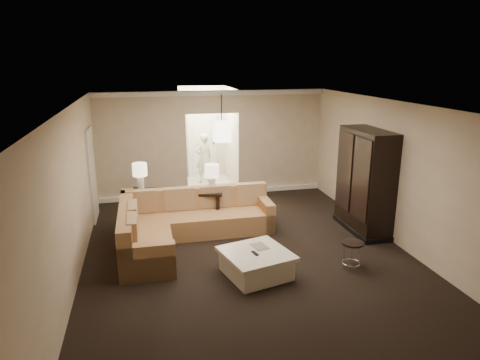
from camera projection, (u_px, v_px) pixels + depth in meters
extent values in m
plane|color=black|center=(250.00, 258.00, 7.96)|extent=(8.00, 8.00, 0.00)
cube|color=#BCA98E|center=(213.00, 144.00, 11.33)|extent=(6.00, 0.04, 2.80)
cube|color=#BCA98E|center=(361.00, 310.00, 3.83)|extent=(6.00, 0.04, 2.80)
cube|color=#BCA98E|center=(71.00, 198.00, 6.93)|extent=(0.04, 8.00, 2.80)
cube|color=#BCA98E|center=(401.00, 176.00, 8.23)|extent=(0.04, 8.00, 2.80)
cube|color=white|center=(251.00, 106.00, 7.20)|extent=(6.00, 8.00, 0.02)
cube|color=white|center=(212.00, 93.00, 10.92)|extent=(6.00, 0.10, 0.12)
cube|color=white|center=(214.00, 193.00, 11.65)|extent=(6.00, 0.10, 0.12)
cube|color=silver|center=(92.00, 175.00, 9.65)|extent=(0.05, 0.90, 2.10)
cube|color=silver|center=(208.00, 184.00, 12.65)|extent=(1.40, 2.00, 0.01)
cube|color=beige|center=(183.00, 138.00, 12.11)|extent=(0.04, 2.00, 2.80)
cube|color=beige|center=(231.00, 137.00, 12.42)|extent=(0.04, 2.00, 2.80)
cube|color=beige|center=(202.00, 132.00, 13.20)|extent=(1.40, 0.04, 2.80)
cube|color=silver|center=(203.00, 143.00, 13.27)|extent=(0.90, 0.05, 2.10)
cube|color=brown|center=(199.00, 223.00, 9.06)|extent=(3.13, 0.95, 0.44)
cube|color=brown|center=(147.00, 252.00, 7.70)|extent=(0.94, 1.46, 0.44)
cube|color=brown|center=(196.00, 198.00, 9.25)|extent=(3.13, 0.26, 0.48)
cube|color=brown|center=(126.00, 219.00, 7.99)|extent=(0.26, 2.50, 0.48)
cube|color=brown|center=(265.00, 213.00, 9.34)|extent=(0.21, 0.94, 0.65)
cube|color=brown|center=(147.00, 262.00, 7.08)|extent=(0.94, 0.21, 0.65)
cube|color=#90734D|center=(142.00, 201.00, 8.95)|extent=(0.65, 0.17, 0.48)
cube|color=#90734D|center=(179.00, 199.00, 9.12)|extent=(0.65, 0.17, 0.48)
cube|color=#90734D|center=(215.00, 196.00, 9.29)|extent=(0.65, 0.17, 0.48)
cube|color=#90734D|center=(250.00, 194.00, 9.46)|extent=(0.65, 0.17, 0.48)
cube|color=#90734D|center=(133.00, 216.00, 8.11)|extent=(0.17, 0.63, 0.48)
cube|color=#90734D|center=(133.00, 230.00, 7.42)|extent=(0.17, 0.63, 0.48)
cube|color=white|center=(256.00, 265.00, 7.29)|extent=(1.16, 1.16, 0.36)
cube|color=white|center=(256.00, 254.00, 7.23)|extent=(1.29, 1.29, 0.06)
cube|color=black|center=(255.00, 253.00, 7.15)|extent=(0.09, 0.18, 0.02)
cube|color=#BCB2A4|center=(260.00, 246.00, 7.43)|extent=(0.31, 0.37, 0.01)
cube|color=black|center=(176.00, 192.00, 9.38)|extent=(2.09, 1.03, 0.06)
cube|color=black|center=(136.00, 208.00, 9.54)|extent=(0.19, 0.42, 0.74)
cube|color=black|center=(219.00, 209.00, 9.43)|extent=(0.19, 0.42, 0.74)
cube|color=black|center=(178.00, 220.00, 9.55)|extent=(1.99, 0.96, 0.04)
cube|color=black|center=(365.00, 181.00, 8.98)|extent=(0.60, 1.46, 2.19)
cube|color=black|center=(361.00, 180.00, 8.52)|extent=(0.03, 0.65, 1.67)
cube|color=black|center=(344.00, 171.00, 9.21)|extent=(0.03, 0.65, 1.67)
cube|color=black|center=(362.00, 227.00, 9.26)|extent=(0.65, 1.52, 0.10)
cylinder|color=black|center=(353.00, 243.00, 7.47)|extent=(0.39, 0.39, 0.04)
torus|color=silver|center=(351.00, 263.00, 7.57)|extent=(0.32, 0.32, 0.02)
cylinder|color=silver|center=(359.00, 255.00, 7.57)|extent=(0.02, 0.02, 0.46)
cylinder|color=silver|center=(344.00, 253.00, 7.63)|extent=(0.02, 0.02, 0.46)
cylinder|color=silver|center=(351.00, 259.00, 7.39)|extent=(0.02, 0.02, 0.46)
cylinder|color=white|center=(141.00, 183.00, 9.37)|extent=(0.15, 0.15, 0.32)
cylinder|color=beige|center=(140.00, 170.00, 9.29)|extent=(0.32, 0.32, 0.28)
cylinder|color=white|center=(212.00, 184.00, 9.28)|extent=(0.15, 0.15, 0.32)
cylinder|color=beige|center=(212.00, 171.00, 9.19)|extent=(0.32, 0.32, 0.28)
cylinder|color=black|center=(221.00, 107.00, 9.81)|extent=(0.02, 0.02, 0.60)
cube|color=#FFE9C6|center=(222.00, 131.00, 9.96)|extent=(0.38, 0.38, 0.48)
imported|color=beige|center=(204.00, 155.00, 12.67)|extent=(0.68, 0.55, 1.63)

